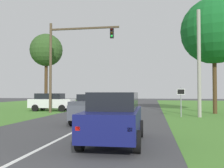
{
  "coord_description": "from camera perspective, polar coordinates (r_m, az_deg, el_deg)",
  "views": [
    {
      "loc": [
        3.79,
        -3.52,
        1.92
      ],
      "look_at": [
        0.36,
        17.21,
        2.6
      ],
      "focal_mm": 40.23,
      "sensor_mm": 36.0,
      "label": 1
    }
  ],
  "objects": [
    {
      "name": "extra_tree_1",
      "position": [
        29.56,
        -14.7,
        7.36
      ],
      "size": [
        3.65,
        3.65,
        8.5
      ],
      "color": "#4C351E",
      "rests_on": "ground_plane"
    },
    {
      "name": "utility_pole_right",
      "position": [
        20.39,
        19.18,
        4.5
      ],
      "size": [
        0.28,
        0.28,
        8.27
      ],
      "primitive_type": "cylinder",
      "color": "#9E998E",
      "rests_on": "ground_plane"
    },
    {
      "name": "keep_moving_sign",
      "position": [
        19.98,
        15.4,
        -3.06
      ],
      "size": [
        0.6,
        0.09,
        2.29
      ],
      "color": "gray",
      "rests_on": "ground_plane"
    },
    {
      "name": "crossing_suv_far",
      "position": [
        26.37,
        -13.58,
        -3.93
      ],
      "size": [
        4.48,
        2.19,
        1.78
      ],
      "color": "silver",
      "rests_on": "ground_plane"
    },
    {
      "name": "red_suv_near",
      "position": [
        9.56,
        0.57,
        -7.35
      ],
      "size": [
        2.13,
        4.59,
        1.91
      ],
      "color": "navy",
      "rests_on": "ground_plane"
    },
    {
      "name": "ground_plane",
      "position": [
        14.86,
        -5.54,
        -9.25
      ],
      "size": [
        120.0,
        120.0,
        0.0
      ],
      "primitive_type": "plane",
      "color": "#424244"
    },
    {
      "name": "pickup_truck_lead",
      "position": [
        15.59,
        -3.93,
        -5.47
      ],
      "size": [
        2.17,
        5.08,
        1.79
      ],
      "color": "#4C515B",
      "rests_on": "ground_plane"
    },
    {
      "name": "traffic_light",
      "position": [
        23.9,
        -10.28,
        6.67
      ],
      "size": [
        6.63,
        0.4,
        8.41
      ],
      "color": "brown",
      "rests_on": "ground_plane"
    },
    {
      "name": "oak_tree_right",
      "position": [
        24.67,
        22.18,
        11.09
      ],
      "size": [
        5.87,
        5.87,
        10.34
      ],
      "color": "#4C351E",
      "rests_on": "ground_plane"
    }
  ]
}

